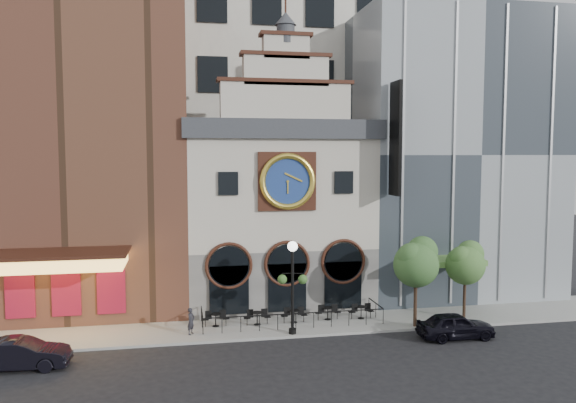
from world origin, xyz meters
The scene contains 18 objects.
ground centered at (0.00, 0.00, 0.00)m, with size 120.00×120.00×0.00m, color black.
sidewalk centered at (0.00, 2.50, 0.07)m, with size 44.00×5.00×0.15m, color gray.
clock_building centered at (0.00, 7.82, 6.69)m, with size 12.60×8.78×18.65m.
theater_building centered at (-13.00, 9.96, 12.60)m, with size 14.00×15.60×25.00m.
retail_building centered at (12.99, 9.99, 10.14)m, with size 14.00×14.40×20.00m.
office_tower centered at (0.00, 20.00, 20.00)m, with size 20.00×16.00×40.00m, color beige.
cafe_railing centered at (0.00, 2.50, 0.60)m, with size 10.60×2.60×0.90m, color black, non-canonical shape.
bistro_0 centered at (-4.51, 2.55, 0.61)m, with size 1.58×0.68×0.90m.
bistro_1 centered at (-2.08, 2.40, 0.61)m, with size 1.58×0.68×0.90m.
bistro_2 centered at (0.14, 2.42, 0.61)m, with size 1.58×0.68×0.90m.
bistro_3 centered at (2.27, 2.62, 0.61)m, with size 1.58×0.68×0.90m.
bistro_4 centered at (4.34, 2.46, 0.61)m, with size 1.58×0.68×0.90m.
car_right centered at (8.45, -1.68, 0.73)m, with size 1.71×4.26×1.45m, color black.
car_left centered at (-13.99, -1.96, 0.74)m, with size 1.56×4.48×1.48m, color black.
pedestrian centered at (-5.95, 1.33, 0.90)m, with size 0.55×0.36×1.51m, color black.
lamppost centered at (-0.36, 0.40, 3.39)m, with size 1.65×0.76×5.23m.
tree_left centered at (7.01, 0.43, 4.01)m, with size 2.73×2.63×5.27m.
tree_right centered at (10.61, 1.36, 3.66)m, with size 2.48×2.39×4.78m.
Camera 1 is at (-6.37, -29.76, 10.13)m, focal length 35.00 mm.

